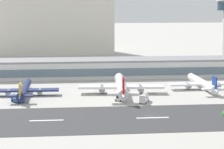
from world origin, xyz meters
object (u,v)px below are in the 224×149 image
(terminal_building, at_px, (110,68))
(service_box_truck_0, at_px, (18,98))
(airliner_navy_tail_gate_2, at_px, (203,84))
(airliner_gold_tail_gate_0, at_px, (24,90))
(airliner_red_tail_gate_1, at_px, (121,86))
(distant_hotel_block, at_px, (49,25))
(service_fuel_truck_2, at_px, (144,98))
(service_baggage_tug_1, at_px, (119,99))

(terminal_building, relative_size, service_box_truck_0, 30.00)
(airliner_navy_tail_gate_2, distance_m, service_box_truck_0, 88.08)
(airliner_gold_tail_gate_0, relative_size, service_box_truck_0, 6.89)
(service_box_truck_0, bearing_deg, airliner_red_tail_gate_1, -118.16)
(terminal_building, distance_m, distant_hotel_block, 122.86)
(service_fuel_truck_2, bearing_deg, terminal_building, -151.58)
(distant_hotel_block, relative_size, service_fuel_truck_2, 11.42)
(service_box_truck_0, height_order, service_baggage_tug_1, service_box_truck_0)
(terminal_building, distance_m, service_baggage_tug_1, 62.88)
(airliner_gold_tail_gate_0, bearing_deg, distant_hotel_block, -1.53)
(service_box_truck_0, xyz_separation_m, service_baggage_tug_1, (42.39, -1.48, -0.74))
(airliner_navy_tail_gate_2, bearing_deg, airliner_gold_tail_gate_0, 93.36)
(distant_hotel_block, height_order, service_box_truck_0, distant_hotel_block)
(airliner_gold_tail_gate_0, relative_size, airliner_red_tail_gate_1, 0.80)
(airliner_red_tail_gate_1, bearing_deg, airliner_gold_tail_gate_0, 95.14)
(airliner_gold_tail_gate_0, bearing_deg, terminal_building, -41.34)
(airliner_gold_tail_gate_0, xyz_separation_m, airliner_navy_tail_gate_2, (84.22, 7.24, 0.07))
(airliner_red_tail_gate_1, xyz_separation_m, airliner_navy_tail_gate_2, (40.39, 6.49, -0.59))
(airliner_gold_tail_gate_0, distance_m, service_box_truck_0, 13.27)
(airliner_red_tail_gate_1, distance_m, service_baggage_tug_1, 15.83)
(airliner_gold_tail_gate_0, xyz_separation_m, service_box_truck_0, (-1.46, -13.15, -0.94))
(distant_hotel_block, relative_size, airliner_red_tail_gate_1, 1.99)
(service_box_truck_0, height_order, service_fuel_truck_2, service_fuel_truck_2)
(terminal_building, height_order, distant_hotel_block, distant_hotel_block)
(terminal_building, xyz_separation_m, service_box_truck_0, (-44.31, -61.25, -3.25))
(airliner_gold_tail_gate_0, relative_size, service_fuel_truck_2, 4.62)
(service_box_truck_0, bearing_deg, service_fuel_truck_2, -140.57)
(terminal_building, xyz_separation_m, distant_hotel_block, (-37.45, 115.63, 17.93))
(service_fuel_truck_2, bearing_deg, service_baggage_tug_1, -87.29)
(service_box_truck_0, bearing_deg, service_baggage_tug_1, -137.22)
(distant_hotel_block, bearing_deg, service_fuel_truck_2, -75.83)
(terminal_building, height_order, airliner_navy_tail_gate_2, terminal_building)
(terminal_building, relative_size, service_baggage_tug_1, 50.11)
(distant_hotel_block, bearing_deg, airliner_navy_tail_gate_2, -63.26)
(airliner_gold_tail_gate_0, bearing_deg, service_box_truck_0, 174.01)
(service_baggage_tug_1, bearing_deg, distant_hotel_block, 122.56)
(service_fuel_truck_2, bearing_deg, distant_hotel_block, -144.69)
(terminal_building, xyz_separation_m, airliner_navy_tail_gate_2, (41.37, -40.86, -2.23))
(airliner_red_tail_gate_1, bearing_deg, service_fuel_truck_2, -154.19)
(distant_hotel_block, bearing_deg, airliner_gold_tail_gate_0, -91.89)
(airliner_red_tail_gate_1, bearing_deg, service_box_truck_0, 111.22)
(airliner_navy_tail_gate_2, distance_m, service_baggage_tug_1, 48.53)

